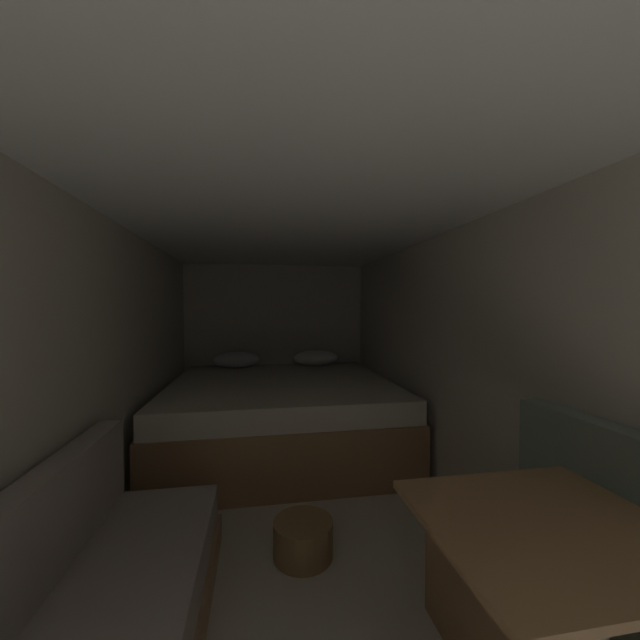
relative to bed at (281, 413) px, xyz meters
The scene contains 8 objects.
ground_plane 1.39m from the bed, 90.00° to the right, with size 6.84×6.84×0.00m, color beige.
wall_back 1.27m from the bed, 90.00° to the left, with size 2.38×0.05×1.98m, color beige.
wall_left 1.89m from the bed, 130.86° to the right, with size 0.05×4.84×1.98m, color beige.
wall_right 1.89m from the bed, 49.14° to the right, with size 0.05×4.84×1.98m, color beige.
ceiling_slab 2.13m from the bed, 90.00° to the right, with size 2.38×4.84×0.05m, color white.
bed is the anchor object (origin of this frame).
dinette_table 2.77m from the bed, 76.79° to the right, with size 0.72×0.66×0.77m.
wicker_basket 1.64m from the bed, 89.30° to the right, with size 0.34×0.34×0.20m.
Camera 1 is at (-0.23, -0.58, 1.42)m, focal length 20.10 mm.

